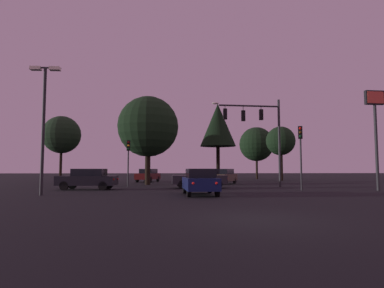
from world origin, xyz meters
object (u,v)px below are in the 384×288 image
(traffic_signal_mast_arm, at_px, (259,125))
(tree_lot_edge, at_px, (62,135))
(tree_right_cluster, at_px, (256,144))
(car_crossing_right, at_px, (200,178))
(car_crossing_left, at_px, (88,179))
(traffic_light_corner_left, at_px, (128,154))
(parking_lot_lamp_post, at_px, (44,112))
(traffic_light_corner_right, at_px, (301,145))
(car_far_lane, at_px, (148,175))
(car_parked_lot, at_px, (223,176))
(tree_left_far, at_px, (218,125))
(store_sign_illuminated, at_px, (375,117))
(tree_behind_sign, at_px, (148,127))
(car_nearside_lane, at_px, (200,181))
(tree_center_horizon, at_px, (281,141))

(traffic_signal_mast_arm, distance_m, tree_lot_edge, 21.08)
(tree_right_cluster, bearing_deg, car_crossing_right, -114.81)
(traffic_signal_mast_arm, relative_size, car_crossing_left, 1.70)
(traffic_light_corner_left, relative_size, parking_lot_lamp_post, 0.53)
(traffic_signal_mast_arm, height_order, traffic_light_corner_right, traffic_signal_mast_arm)
(traffic_signal_mast_arm, xyz_separation_m, car_far_lane, (-10.08, 11.81, -4.37))
(traffic_light_corner_left, height_order, car_parked_lot, traffic_light_corner_left)
(traffic_signal_mast_arm, distance_m, car_crossing_right, 6.80)
(traffic_signal_mast_arm, relative_size, tree_left_far, 0.80)
(traffic_light_corner_left, xyz_separation_m, tree_left_far, (9.18, 9.39, 3.83))
(car_crossing_right, relative_size, car_parked_lot, 0.95)
(car_crossing_left, relative_size, store_sign_illuminated, 0.62)
(store_sign_illuminated, height_order, tree_behind_sign, tree_behind_sign)
(traffic_light_corner_left, xyz_separation_m, store_sign_illuminated, (18.02, -6.73, 2.31))
(traffic_light_corner_right, xyz_separation_m, car_far_lane, (-11.88, 16.12, -2.42))
(car_nearside_lane, xyz_separation_m, tree_right_cluster, (11.29, 30.12, 4.50))
(car_nearside_lane, xyz_separation_m, parking_lot_lamp_post, (-9.06, 0.26, 3.99))
(parking_lot_lamp_post, xyz_separation_m, tree_right_cluster, (20.35, 29.86, 0.50))
(car_nearside_lane, distance_m, store_sign_illuminated, 13.66)
(car_parked_lot, xyz_separation_m, tree_behind_sign, (-7.44, -0.90, 4.81))
(car_crossing_right, xyz_separation_m, tree_lot_edge, (-14.02, 9.82, 4.37))
(car_nearside_lane, distance_m, tree_center_horizon, 26.41)
(car_parked_lot, bearing_deg, car_crossing_left, -144.26)
(traffic_signal_mast_arm, relative_size, car_nearside_lane, 1.81)
(tree_behind_sign, bearing_deg, tree_right_cluster, 48.84)
(traffic_signal_mast_arm, bearing_deg, car_far_lane, 130.50)
(car_crossing_left, xyz_separation_m, parking_lot_lamp_post, (-1.29, -5.22, 3.99))
(traffic_signal_mast_arm, distance_m, tree_center_horizon, 16.42)
(traffic_light_corner_left, height_order, tree_right_cluster, tree_right_cluster)
(car_far_lane, bearing_deg, store_sign_illuminated, -44.65)
(car_parked_lot, bearing_deg, tree_behind_sign, -173.11)
(car_crossing_left, distance_m, tree_behind_sign, 9.47)
(car_crossing_right, distance_m, car_parked_lot, 7.29)
(tree_behind_sign, bearing_deg, car_crossing_left, -117.96)
(traffic_signal_mast_arm, xyz_separation_m, store_sign_illuminated, (6.93, -5.00, -0.02))
(parking_lot_lamp_post, distance_m, tree_center_horizon, 31.25)
(car_crossing_right, xyz_separation_m, tree_behind_sign, (-4.51, 5.78, 4.81))
(car_crossing_left, distance_m, car_parked_lot, 13.88)
(car_nearside_lane, distance_m, tree_lot_edge, 21.92)
(traffic_signal_mast_arm, bearing_deg, tree_behind_sign, 153.57)
(tree_left_far, relative_size, tree_lot_edge, 1.28)
(tree_center_horizon, height_order, tree_right_cluster, tree_right_cluster)
(traffic_light_corner_right, bearing_deg, tree_behind_sign, 141.47)
(car_crossing_left, bearing_deg, traffic_signal_mast_arm, 10.22)
(traffic_light_corner_left, xyz_separation_m, tree_behind_sign, (1.46, 3.06, 2.77))
(traffic_light_corner_right, relative_size, car_far_lane, 1.06)
(traffic_light_corner_left, relative_size, car_nearside_lane, 0.98)
(car_parked_lot, relative_size, tree_lot_edge, 0.64)
(parking_lot_lamp_post, height_order, tree_lot_edge, parking_lot_lamp_post)
(car_crossing_left, bearing_deg, store_sign_illuminated, -7.20)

